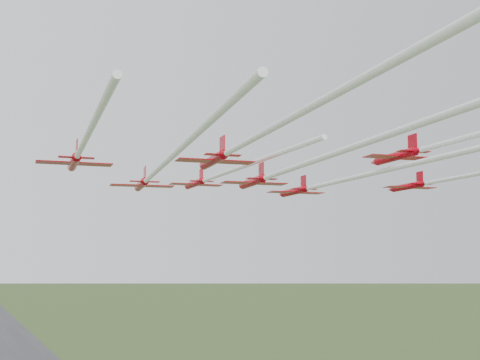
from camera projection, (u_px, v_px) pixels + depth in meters
name	position (u px, v px, depth m)	size (l,w,h in m)	color
jet_lead	(217.00, 176.00, 96.31)	(9.49, 53.60, 2.80)	#B4000E
jet_row2_left	(157.00, 170.00, 75.60)	(15.92, 65.87, 2.86)	#B4000E
jet_row2_right	(325.00, 184.00, 89.33)	(10.92, 52.01, 2.80)	#B4000E
jet_row3_left	(80.00, 151.00, 65.41)	(9.65, 45.17, 2.72)	#B4000E
jet_row3_mid	(287.00, 170.00, 67.21)	(11.84, 52.08, 2.58)	#B4000E
jet_row3_right	(462.00, 177.00, 78.75)	(11.05, 51.15, 2.36)	#B4000E
jet_row4_left	(261.00, 134.00, 50.48)	(12.13, 58.30, 2.50)	#B4000E
jet_row4_right	(453.00, 141.00, 64.41)	(11.05, 49.73, 2.66)	#B4000E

